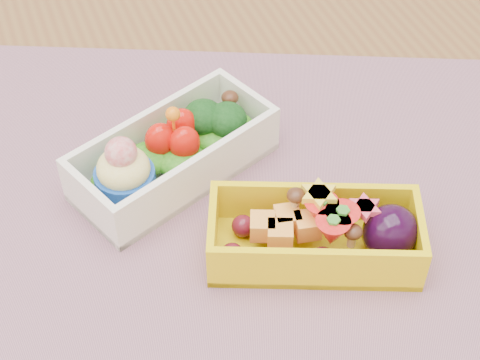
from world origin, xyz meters
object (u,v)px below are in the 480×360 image
object	(u,v)px
table	(277,289)
bento_yellow	(320,234)
bento_white	(173,154)
placemat	(233,222)

from	to	relation	value
table	bento_yellow	bearing A→B (deg)	-80.25
bento_white	bento_yellow	distance (m)	0.14
placemat	bento_white	distance (m)	0.07
table	bento_yellow	size ratio (longest dim) A/B	7.33
table	placemat	bearing A→B (deg)	175.39
table	bento_white	distance (m)	0.16
table	bento_white	world-z (taller)	bento_white
placemat	bento_white	size ratio (longest dim) A/B	3.09
bento_yellow	bento_white	bearing A→B (deg)	144.77
table	bento_white	bearing A→B (deg)	134.51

